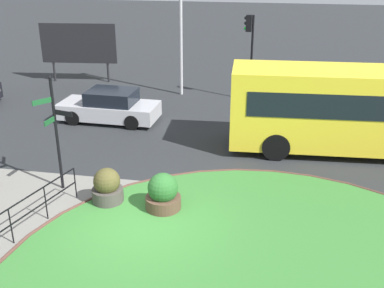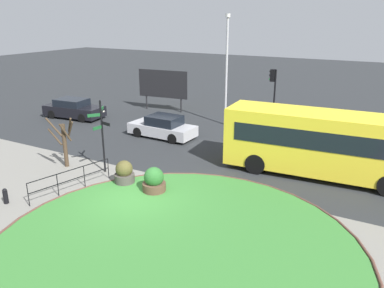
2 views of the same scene
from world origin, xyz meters
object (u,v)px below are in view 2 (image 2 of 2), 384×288
Objects in this scene: car_far_lane at (74,109)px; lamppost_tall at (227,67)px; billboard_left at (163,84)px; planter_near_signpost at (154,182)px; planter_kerbside at (124,174)px; traffic_light_near at (273,87)px; car_near_lane at (163,127)px; street_tree_bare at (64,140)px; signpost_directional at (102,132)px; bus_yellow at (324,143)px; bollard_foreground at (5,196)px.

car_far_lane is 11.97m from lamppost_tall.
planter_near_signpost is at bearing -64.72° from billboard_left.
car_far_lane is 4.11× the size of planter_kerbside.
car_near_lane is at bearing 37.95° from traffic_light_near.
street_tree_bare is at bearing -85.56° from billboard_left.
lamppost_tall reaches higher than signpost_directional.
planter_near_signpost is at bearing -80.67° from lamppost_tall.
billboard_left is (4.65, 5.28, 1.45)m from car_far_lane.
bus_yellow reaches higher than planter_near_signpost.
street_tree_bare is (-2.20, -0.40, -0.68)m from signpost_directional.
planter_kerbside is (-3.25, -11.24, -2.53)m from traffic_light_near.
bus_yellow is 8.23m from planter_near_signpost.
car_far_lane is 10.40m from street_tree_bare.
car_far_lane is at bearing 133.14° from street_tree_bare.
lamppost_tall is (2.23, 4.67, 3.40)m from car_near_lane.
billboard_left is 14.65m from planter_kerbside.
planter_near_signpost is (12.76, -7.90, -0.15)m from car_far_lane.
bus_yellow is (9.46, 4.79, -0.44)m from signpost_directional.
signpost_directional reaches higher than bus_yellow.
traffic_light_near is at bearing -17.12° from billboard_left.
signpost_directional is 11.27m from lamppost_tall.
car_near_lane is 1.02× the size of billboard_left.
traffic_light_near is 3.63m from lamppost_tall.
planter_near_signpost is at bearing 122.21° from car_near_lane.
planter_near_signpost is (4.15, -7.05, -0.12)m from car_near_lane.
street_tree_bare is at bearing -169.66° from signpost_directional.
planter_kerbside is (-1.71, 0.10, -0.01)m from planter_near_signpost.
lamppost_tall is at bearing 71.82° from street_tree_bare.
signpost_directional is at bearing 74.21° from bollard_foreground.
billboard_left is (-3.34, 17.04, 1.78)m from bollard_foreground.
bollard_foreground is 0.58× the size of planter_near_signpost.
car_far_lane is at bearing 142.34° from signpost_directional.
street_tree_bare is (2.44, -12.85, -0.70)m from billboard_left.
bollard_foreground is at bearing -142.53° from bus_yellow.
signpost_directional is 1.38× the size of street_tree_bare.
street_tree_bare is at bearing 102.15° from bollard_foreground.
car_far_lane is at bearing 144.77° from planter_kerbside.
lamppost_tall is 12.39m from planter_near_signpost.
billboard_left is at bearing 101.09° from bollard_foreground.
car_near_lane is 6.19m from lamppost_tall.
billboard_left reaches higher than street_tree_bare.
traffic_light_near reaches higher than car_far_lane.
lamppost_tall is 6.56× the size of planter_kerbside.
bus_yellow is 2.15× the size of car_near_lane.
traffic_light_near is 0.98× the size of billboard_left.
car_far_lane reaches higher than car_near_lane.
bus_yellow is 1.25× the size of lamppost_tall.
billboard_left is 3.61× the size of planter_near_signpost.
traffic_light_near is at bearing 8.00° from car_far_lane.
bus_yellow is at bearing 24.00° from street_tree_bare.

